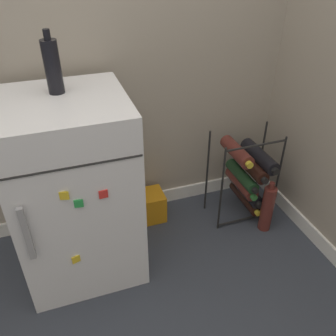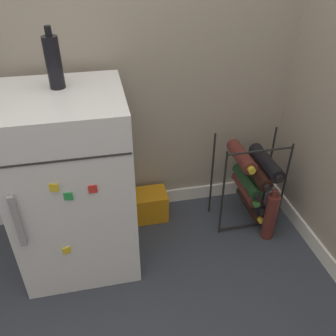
{
  "view_description": "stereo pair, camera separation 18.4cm",
  "coord_description": "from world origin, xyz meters",
  "views": [
    {
      "loc": [
        -0.31,
        -1.07,
        1.48
      ],
      "look_at": [
        0.19,
        0.39,
        0.46
      ],
      "focal_mm": 38.0,
      "sensor_mm": 36.0,
      "label": 1
    },
    {
      "loc": [
        -0.13,
        -1.11,
        1.48
      ],
      "look_at": [
        0.19,
        0.39,
        0.46
      ],
      "focal_mm": 38.0,
      "sensor_mm": 36.0,
      "label": 2
    }
  ],
  "objects": [
    {
      "name": "ground_plane",
      "position": [
        0.0,
        0.0,
        0.0
      ],
      "size": [
        14.0,
        14.0,
        0.0
      ],
      "primitive_type": "plane",
      "color": "#333842"
    },
    {
      "name": "fridge_top_bottle",
      "position": [
        -0.29,
        0.43,
        1.03
      ],
      "size": [
        0.07,
        0.07,
        0.26
      ],
      "color": "black",
      "rests_on": "mini_fridge"
    },
    {
      "name": "wine_rack",
      "position": [
        0.69,
        0.42,
        0.29
      ],
      "size": [
        0.38,
        0.33,
        0.56
      ],
      "color": "black",
      "rests_on": "ground_plane"
    },
    {
      "name": "soda_box",
      "position": [
        0.11,
        0.55,
        0.09
      ],
      "size": [
        0.21,
        0.16,
        0.18
      ],
      "color": "orange",
      "rests_on": "ground_plane"
    },
    {
      "name": "mini_fridge",
      "position": [
        -0.29,
        0.35,
        0.46
      ],
      "size": [
        0.55,
        0.57,
        0.92
      ],
      "color": "white",
      "rests_on": "ground_plane"
    },
    {
      "name": "loose_bottle_floor",
      "position": [
        0.75,
        0.24,
        0.15
      ],
      "size": [
        0.07,
        0.07,
        0.33
      ],
      "color": "#56231E",
      "rests_on": "ground_plane"
    }
  ]
}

